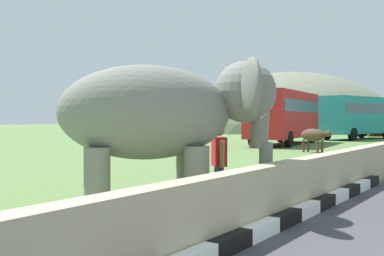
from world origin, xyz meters
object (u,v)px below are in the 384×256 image
Objects in this scene: person_handler at (219,161)px; cow_near at (314,136)px; elephant at (166,114)px; bus_red at (284,113)px; bus_teal at (357,114)px; bus_orange at (379,115)px.

person_handler is 15.50m from cow_near.
elephant is at bearing 165.77° from person_handler.
person_handler is 22.36m from bus_red.
person_handler is (1.30, -0.33, -0.92)m from elephant.
bus_teal and bus_orange have the same top height.
person_handler is at bearing -169.26° from bus_teal.
cow_near is at bearing -173.60° from bus_orange.
bus_teal reaches higher than cow_near.
bus_teal is at bearing 9.77° from elephant.
bus_red reaches higher than cow_near.
bus_red and bus_orange have the same top height.
bus_red is 7.30m from cow_near.
person_handler is 0.86× the size of cow_near.
bus_teal is 16.64m from cow_near.
cow_near is at bearing -144.27° from bus_red.
person_handler is at bearing -14.23° from elephant.
elephant is at bearing -168.57° from cow_near.
bus_teal reaches higher than person_handler.
person_handler is 0.18× the size of bus_teal.
bus_teal is 1.03× the size of bus_orange.
bus_red reaches higher than person_handler.
cow_near is at bearing 13.58° from person_handler.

